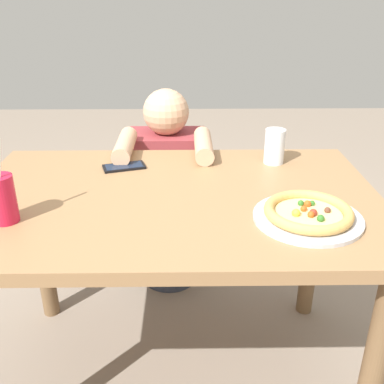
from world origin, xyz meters
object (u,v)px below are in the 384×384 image
(diner_seated, at_px, (168,197))
(water_cup_clear, at_px, (275,146))
(pizza_near, at_px, (308,214))
(cell_phone, at_px, (124,167))
(drink_cup_colored, at_px, (2,199))

(diner_seated, bearing_deg, water_cup_clear, -37.97)
(pizza_near, xyz_separation_m, cell_phone, (-0.57, 0.40, -0.01))
(water_cup_clear, bearing_deg, pizza_near, -87.92)
(pizza_near, xyz_separation_m, water_cup_clear, (-0.02, 0.45, 0.05))
(water_cup_clear, xyz_separation_m, diner_seated, (-0.41, 0.32, -0.36))
(pizza_near, relative_size, cell_phone, 1.87)
(cell_phone, bearing_deg, diner_seated, 68.91)
(diner_seated, bearing_deg, pizza_near, -60.92)
(pizza_near, distance_m, diner_seated, 0.94)
(pizza_near, distance_m, drink_cup_colored, 0.85)
(drink_cup_colored, bearing_deg, pizza_near, -0.37)
(water_cup_clear, xyz_separation_m, cell_phone, (-0.55, -0.04, -0.06))
(pizza_near, relative_size, diner_seated, 0.32)
(water_cup_clear, relative_size, cell_phone, 0.78)
(drink_cup_colored, distance_m, cell_phone, 0.49)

